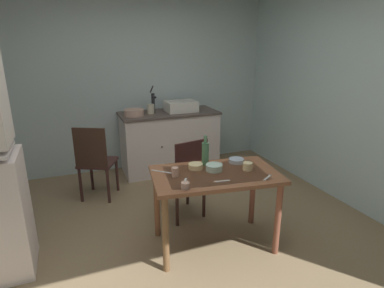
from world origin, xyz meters
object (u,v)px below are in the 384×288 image
object	(u,v)px
serving_bowl_wide	(196,166)
glass_bottle	(205,153)
chair_by_counter	(95,161)
teacup_cream	(185,186)
hand_pump	(153,101)
mixing_bowl_counter	(134,113)
dining_table	(215,184)
chair_far_side	(186,176)
sink_basin	(181,106)

from	to	relation	value
serving_bowl_wide	glass_bottle	world-z (taller)	glass_bottle
glass_bottle	serving_bowl_wide	bearing A→B (deg)	-153.93
chair_by_counter	teacup_cream	size ratio (longest dim) A/B	13.68
chair_by_counter	glass_bottle	size ratio (longest dim) A/B	3.26
hand_pump	mixing_bowl_counter	bearing A→B (deg)	-162.61
chair_by_counter	glass_bottle	bearing A→B (deg)	-51.14
glass_bottle	hand_pump	bearing A→B (deg)	90.62
dining_table	chair_by_counter	xyz separation A→B (m)	(-0.93, 1.38, -0.13)
mixing_bowl_counter	chair_by_counter	bearing A→B (deg)	-137.30
dining_table	chair_by_counter	world-z (taller)	chair_by_counter
mixing_bowl_counter	glass_bottle	size ratio (longest dim) A/B	0.94
glass_bottle	chair_by_counter	bearing A→B (deg)	128.86
chair_by_counter	glass_bottle	xyz separation A→B (m)	(0.93, -1.15, 0.35)
mixing_bowl_counter	dining_table	size ratio (longest dim) A/B	0.22
serving_bowl_wide	teacup_cream	bearing A→B (deg)	-122.70
dining_table	serving_bowl_wide	distance (m)	0.24
teacup_cream	glass_bottle	size ratio (longest dim) A/B	0.24
chair_far_side	teacup_cream	xyz separation A→B (m)	(-0.29, -0.77, 0.28)
hand_pump	dining_table	world-z (taller)	hand_pump
chair_by_counter	mixing_bowl_counter	bearing A→B (deg)	42.70
sink_basin	chair_far_side	xyz separation A→B (m)	(-0.46, -1.42, -0.48)
mixing_bowl_counter	chair_far_side	world-z (taller)	mixing_bowl_counter
mixing_bowl_counter	teacup_cream	bearing A→B (deg)	-91.06
hand_pump	serving_bowl_wide	size ratio (longest dim) A/B	2.89
chair_far_side	chair_by_counter	distance (m)	1.18
dining_table	teacup_cream	size ratio (longest dim) A/B	17.71
mixing_bowl_counter	chair_far_side	xyz separation A→B (m)	(0.25, -1.37, -0.44)
sink_basin	mixing_bowl_counter	size ratio (longest dim) A/B	1.63
sink_basin	teacup_cream	xyz separation A→B (m)	(-0.75, -2.19, -0.20)
mixing_bowl_counter	serving_bowl_wide	xyz separation A→B (m)	(0.20, -1.77, -0.17)
mixing_bowl_counter	chair_by_counter	distance (m)	0.93
serving_bowl_wide	chair_by_counter	bearing A→B (deg)	123.54
chair_by_counter	serving_bowl_wide	xyz separation A→B (m)	(0.80, -1.21, 0.26)
dining_table	chair_far_side	size ratio (longest dim) A/B	1.33
hand_pump	glass_bottle	xyz separation A→B (m)	(0.02, -1.81, -0.20)
sink_basin	hand_pump	xyz separation A→B (m)	(-0.40, 0.05, 0.09)
glass_bottle	chair_far_side	bearing A→B (deg)	102.18
sink_basin	dining_table	world-z (taller)	sink_basin
hand_pump	glass_bottle	size ratio (longest dim) A/B	1.36
dining_table	glass_bottle	bearing A→B (deg)	90.55
sink_basin	teacup_cream	world-z (taller)	sink_basin
sink_basin	chair_by_counter	xyz separation A→B (m)	(-1.31, -0.61, -0.47)
serving_bowl_wide	chair_far_side	bearing A→B (deg)	82.79
mixing_bowl_counter	glass_bottle	world-z (taller)	glass_bottle
hand_pump	serving_bowl_wide	xyz separation A→B (m)	(-0.10, -1.87, -0.30)
teacup_cream	glass_bottle	xyz separation A→B (m)	(0.36, 0.43, 0.09)
dining_table	mixing_bowl_counter	bearing A→B (deg)	99.55
sink_basin	dining_table	distance (m)	2.05
sink_basin	glass_bottle	xyz separation A→B (m)	(-0.38, -1.76, -0.11)
sink_basin	chair_by_counter	world-z (taller)	sink_basin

